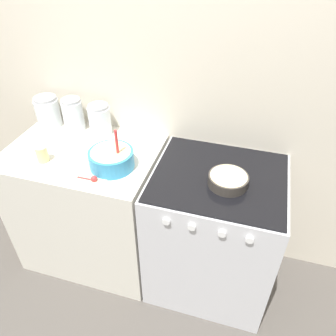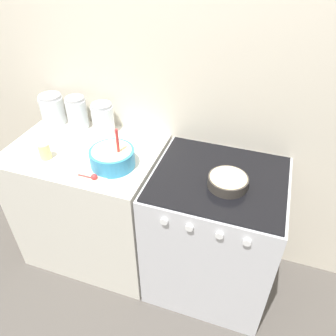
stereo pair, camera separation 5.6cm
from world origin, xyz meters
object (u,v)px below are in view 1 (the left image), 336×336
at_px(mixing_bowl, 111,158).
at_px(baking_pan, 228,180).
at_px(storage_jar_middle, 74,116).
at_px(storage_jar_left, 48,113).
at_px(tin_can, 42,154).
at_px(stove, 213,232).
at_px(storage_jar_right, 100,121).

bearing_deg(mixing_bowl, baking_pan, 2.67).
bearing_deg(storage_jar_middle, storage_jar_left, 180.00).
xyz_separation_m(baking_pan, tin_can, (-1.07, -0.09, 0.02)).
distance_m(baking_pan, storage_jar_left, 1.29).
bearing_deg(storage_jar_left, stove, -10.77).
relative_size(mixing_bowl, storage_jar_left, 1.25).
height_order(mixing_bowl, baking_pan, mixing_bowl).
relative_size(stove, storage_jar_middle, 4.29).
distance_m(storage_jar_middle, tin_can, 0.38).
relative_size(stove, storage_jar_left, 4.55).
xyz_separation_m(baking_pan, storage_jar_right, (-0.88, 0.29, 0.05)).
height_order(mixing_bowl, tin_can, mixing_bowl).
bearing_deg(mixing_bowl, storage_jar_middle, 142.22).
distance_m(baking_pan, storage_jar_right, 0.93).
bearing_deg(stove, storage_jar_right, 164.45).
bearing_deg(baking_pan, stove, 131.28).
height_order(baking_pan, storage_jar_middle, storage_jar_middle).
relative_size(storage_jar_left, tin_can, 2.10).
distance_m(mixing_bowl, baking_pan, 0.66).
height_order(stove, baking_pan, baking_pan).
distance_m(storage_jar_middle, storage_jar_right, 0.19).
relative_size(baking_pan, storage_jar_middle, 0.98).
bearing_deg(stove, tin_can, -171.46).
relative_size(storage_jar_middle, storage_jar_right, 1.07).
distance_m(storage_jar_right, tin_can, 0.43).
xyz_separation_m(stove, storage_jar_middle, (-1.02, 0.23, 0.56)).
bearing_deg(baking_pan, tin_can, -175.02).
bearing_deg(storage_jar_left, storage_jar_right, -0.00).
bearing_deg(storage_jar_middle, stove, -12.73).
distance_m(storage_jar_left, storage_jar_middle, 0.19).
height_order(baking_pan, tin_can, tin_can).
xyz_separation_m(stove, mixing_bowl, (-0.60, -0.09, 0.52)).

